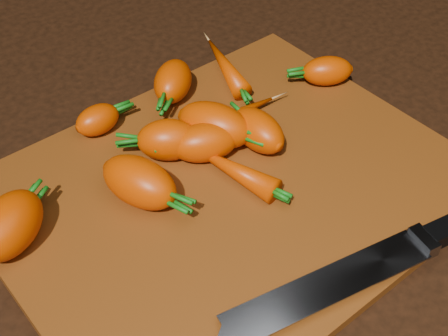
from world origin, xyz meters
TOP-DOWN VIEW (x-y plane):
  - ground at (0.00, 0.00)m, footprint 2.00×2.00m
  - cutting_board at (0.00, 0.00)m, footprint 0.50×0.40m
  - carrot_0 at (-0.22, 0.07)m, footprint 0.10×0.09m
  - carrot_1 at (-0.02, 0.08)m, footprint 0.09×0.08m
  - carrot_2 at (0.03, 0.07)m, footprint 0.08×0.10m
  - carrot_3 at (0.07, 0.03)m, footprint 0.05×0.08m
  - carrot_4 at (0.05, 0.17)m, footprint 0.09×0.08m
  - carrot_5 at (-0.06, 0.17)m, footprint 0.06×0.04m
  - carrot_6 at (0.22, 0.07)m, footprint 0.08×0.07m
  - carrot_7 at (0.13, 0.17)m, footprint 0.07×0.13m
  - carrot_8 at (0.07, 0.08)m, footprint 0.13×0.04m
  - carrot_9 at (0.01, 0.00)m, footprint 0.05×0.12m
  - carrot_10 at (0.01, 0.05)m, footprint 0.09×0.07m
  - carrot_11 at (-0.09, 0.04)m, footprint 0.08×0.10m
  - knife at (0.00, -0.17)m, footprint 0.35×0.10m

SIDE VIEW (x-z plane):
  - ground at x=0.00m, z-range -0.01..0.00m
  - cutting_board at x=0.00m, z-range 0.00..0.01m
  - knife at x=0.00m, z-range 0.01..0.03m
  - carrot_8 at x=0.07m, z-range 0.01..0.03m
  - carrot_7 at x=0.13m, z-range 0.01..0.04m
  - carrot_9 at x=0.01m, z-range 0.01..0.04m
  - carrot_5 at x=-0.06m, z-range 0.01..0.05m
  - carrot_6 at x=0.22m, z-range 0.01..0.05m
  - carrot_3 at x=0.07m, z-range 0.01..0.06m
  - carrot_10 at x=0.01m, z-range 0.01..0.06m
  - carrot_4 at x=0.05m, z-range 0.01..0.06m
  - carrot_1 at x=-0.02m, z-range 0.01..0.06m
  - carrot_2 at x=0.03m, z-range 0.01..0.06m
  - carrot_11 at x=-0.09m, z-range 0.01..0.06m
  - carrot_0 at x=-0.22m, z-range 0.01..0.07m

